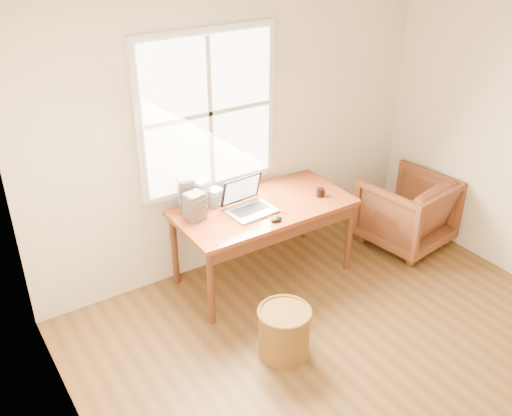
{
  "coord_description": "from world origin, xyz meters",
  "views": [
    {
      "loc": [
        -2.48,
        -1.91,
        3.15
      ],
      "look_at": [
        -0.18,
        1.65,
        0.85
      ],
      "focal_mm": 40.0,
      "sensor_mm": 36.0,
      "label": 1
    }
  ],
  "objects_px": {
    "armchair": "(406,211)",
    "coffee_mug": "(320,192)",
    "cd_stack_a": "(201,194)",
    "desk": "(264,208)",
    "laptop": "(252,198)",
    "wicker_stool": "(284,332)"
  },
  "relations": [
    {
      "from": "desk",
      "to": "armchair",
      "type": "height_order",
      "value": "desk"
    },
    {
      "from": "armchair",
      "to": "wicker_stool",
      "type": "bearing_deg",
      "value": 10.49
    },
    {
      "from": "desk",
      "to": "cd_stack_a",
      "type": "relative_size",
      "value": 6.2
    },
    {
      "from": "laptop",
      "to": "armchair",
      "type": "bearing_deg",
      "value": -12.02
    },
    {
      "from": "cd_stack_a",
      "to": "armchair",
      "type": "bearing_deg",
      "value": -15.51
    },
    {
      "from": "desk",
      "to": "laptop",
      "type": "distance_m",
      "value": 0.24
    },
    {
      "from": "desk",
      "to": "laptop",
      "type": "relative_size",
      "value": 3.88
    },
    {
      "from": "coffee_mug",
      "to": "cd_stack_a",
      "type": "relative_size",
      "value": 0.31
    },
    {
      "from": "desk",
      "to": "coffee_mug",
      "type": "relative_size",
      "value": 19.95
    },
    {
      "from": "desk",
      "to": "cd_stack_a",
      "type": "xyz_separation_m",
      "value": [
        -0.48,
        0.28,
        0.15
      ]
    },
    {
      "from": "armchair",
      "to": "laptop",
      "type": "xyz_separation_m",
      "value": [
        -1.71,
        0.23,
        0.53
      ]
    },
    {
      "from": "armchair",
      "to": "cd_stack_a",
      "type": "relative_size",
      "value": 3.11
    },
    {
      "from": "wicker_stool",
      "to": "desk",
      "type": "bearing_deg",
      "value": 65.26
    },
    {
      "from": "desk",
      "to": "armchair",
      "type": "relative_size",
      "value": 1.99
    },
    {
      "from": "wicker_stool",
      "to": "coffee_mug",
      "type": "xyz_separation_m",
      "value": [
        0.97,
        0.83,
        0.59
      ]
    },
    {
      "from": "desk",
      "to": "coffee_mug",
      "type": "xyz_separation_m",
      "value": [
        0.53,
        -0.13,
        0.06
      ]
    },
    {
      "from": "armchair",
      "to": "cd_stack_a",
      "type": "xyz_separation_m",
      "value": [
        -2.03,
        0.56,
        0.51
      ]
    },
    {
      "from": "armchair",
      "to": "wicker_stool",
      "type": "relative_size",
      "value": 2.03
    },
    {
      "from": "laptop",
      "to": "cd_stack_a",
      "type": "height_order",
      "value": "laptop"
    },
    {
      "from": "wicker_stool",
      "to": "laptop",
      "type": "distance_m",
      "value": 1.18
    },
    {
      "from": "coffee_mug",
      "to": "wicker_stool",
      "type": "bearing_deg",
      "value": -120.42
    },
    {
      "from": "armchair",
      "to": "coffee_mug",
      "type": "height_order",
      "value": "coffee_mug"
    }
  ]
}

